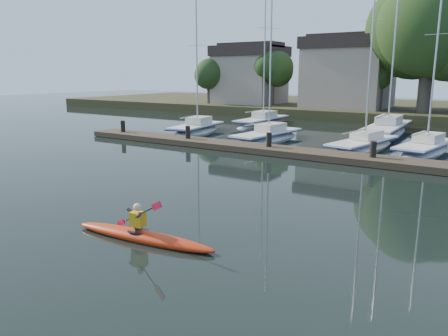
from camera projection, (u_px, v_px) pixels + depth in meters
The scene contains 10 objects.
ground at pixel (139, 235), 12.69m from camera, with size 160.00×160.00×0.00m, color black.
kayak at pixel (142, 234), 12.31m from camera, with size 4.70×1.09×1.49m.
dock at pixel (317, 155), 24.11m from camera, with size 34.00×2.00×1.80m.
sailboat_0 at pixel (197, 134), 34.79m from camera, with size 3.10×7.60×11.71m.
sailboat_1 at pixel (267, 142), 30.78m from camera, with size 2.73×8.10×13.00m.
sailboat_2 at pixel (363, 151), 27.33m from camera, with size 3.29×8.17×13.19m.
sailboat_3 at pixel (425, 155), 26.01m from camera, with size 3.09×7.51×11.77m.
sailboat_5 at pixel (262, 126), 39.91m from camera, with size 2.08×8.87×14.68m.
sailboat_6 at pixel (386, 136), 34.01m from camera, with size 2.66×11.23×17.75m.
shore at pixel (430, 87), 44.13m from camera, with size 90.00×25.25×12.75m.
Camera 1 is at (8.61, -8.69, 4.64)m, focal length 35.00 mm.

